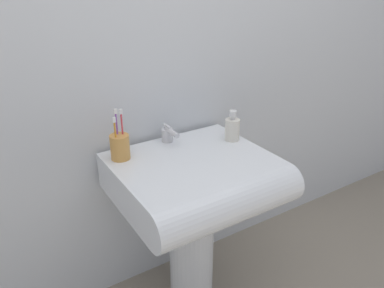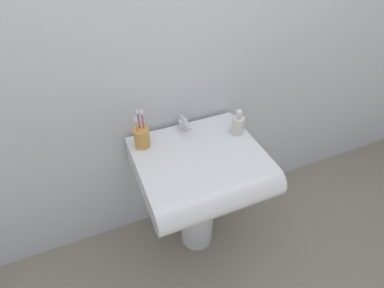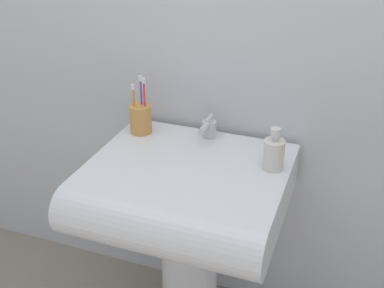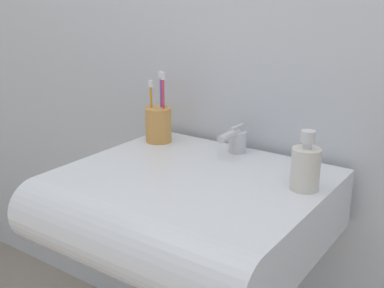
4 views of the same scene
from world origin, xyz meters
TOP-DOWN VIEW (x-y plane):
  - wall_back at (0.00, 0.30)m, footprint 5.00×0.05m
  - sink_pedestal at (0.00, 0.00)m, footprint 0.20×0.20m
  - sink_basin at (0.00, -0.06)m, footprint 0.63×0.58m
  - faucet at (0.00, 0.19)m, footprint 0.05×0.12m
  - toothbrush_cup at (-0.24, 0.15)m, footprint 0.08×0.08m
  - soap_bottle at (0.26, 0.06)m, footprint 0.07×0.07m

SIDE VIEW (x-z plane):
  - sink_pedestal at x=0.00m, z-range 0.00..0.60m
  - sink_basin at x=0.00m, z-range 0.60..0.76m
  - faucet at x=0.00m, z-range 0.76..0.83m
  - soap_bottle at x=0.26m, z-range 0.74..0.88m
  - toothbrush_cup at x=-0.24m, z-range 0.71..0.91m
  - wall_back at x=0.00m, z-range 0.00..2.40m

